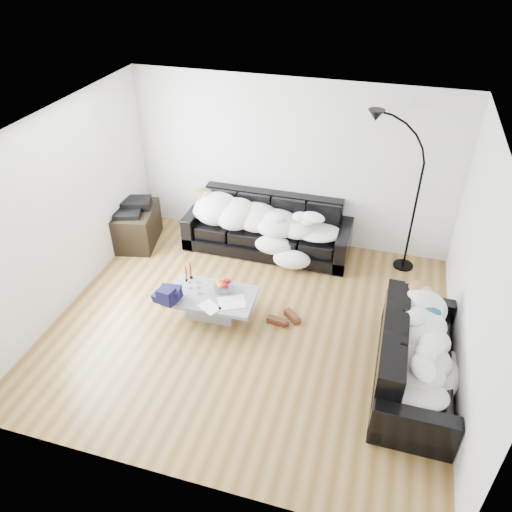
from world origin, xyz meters
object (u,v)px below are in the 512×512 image
(wine_glass_b, at_px, (190,284))
(candle_right, at_px, (190,271))
(sleeper_right, at_px, (422,341))
(wine_glass_c, at_px, (200,288))
(wine_glass_a, at_px, (198,283))
(coffee_table, at_px, (212,305))
(fruit_bowl, at_px, (223,285))
(sleeper_back, at_px, (267,216))
(floor_lamp, at_px, (415,206))
(sofa_back, at_px, (267,226))
(av_cabinet, at_px, (136,226))
(sofa_right, at_px, (418,356))
(stereo, at_px, (133,206))
(shoes, at_px, (284,318))
(candle_left, at_px, (186,274))

(wine_glass_b, height_order, candle_right, candle_right)
(wine_glass_b, relative_size, candle_right, 0.61)
(sleeper_right, xyz_separation_m, wine_glass_c, (-2.76, 0.43, -0.20))
(wine_glass_a, bearing_deg, candle_right, 135.38)
(coffee_table, xyz_separation_m, wine_glass_c, (-0.15, -0.02, 0.26))
(fruit_bowl, distance_m, candle_right, 0.52)
(sleeper_back, distance_m, floor_lamp, 2.17)
(sofa_back, bearing_deg, fruit_bowl, -96.11)
(av_cabinet, bearing_deg, wine_glass_a, -50.56)
(sofa_right, relative_size, floor_lamp, 0.95)
(sofa_right, xyz_separation_m, stereo, (-4.40, 1.79, 0.27))
(av_cabinet, bearing_deg, shoes, -35.81)
(candle_right, height_order, av_cabinet, av_cabinet)
(wine_glass_c, bearing_deg, av_cabinet, 140.36)
(sleeper_back, relative_size, coffee_table, 1.89)
(candle_right, bearing_deg, stereo, 142.29)
(stereo, bearing_deg, sofa_back, -6.51)
(sofa_right, xyz_separation_m, wine_glass_b, (-2.92, 0.50, 0.01))
(wine_glass_b, distance_m, candle_right, 0.23)
(candle_right, distance_m, av_cabinet, 1.77)
(shoes, distance_m, stereo, 3.06)
(sofa_back, relative_size, wine_glass_c, 14.57)
(floor_lamp, bearing_deg, av_cabinet, 173.94)
(wine_glass_b, relative_size, stereo, 0.35)
(coffee_table, height_order, candle_right, candle_right)
(wine_glass_b, bearing_deg, sofa_back, 70.40)
(candle_left, relative_size, candle_right, 0.98)
(fruit_bowl, height_order, floor_lamp, floor_lamp)
(sofa_right, relative_size, candle_right, 7.86)
(sofa_right, xyz_separation_m, sleeper_back, (-2.32, 2.14, 0.24))
(shoes, bearing_deg, floor_lamp, 68.78)
(sofa_right, xyz_separation_m, wine_glass_a, (-2.82, 0.53, 0.02))
(sleeper_right, xyz_separation_m, stereo, (-4.40, 1.79, 0.04))
(coffee_table, bearing_deg, sofa_right, -9.71)
(shoes, bearing_deg, coffee_table, -153.30)
(sleeper_right, xyz_separation_m, wine_glass_b, (-2.92, 0.50, -0.21))
(wine_glass_c, bearing_deg, sleeper_back, 75.67)
(sofa_back, relative_size, floor_lamp, 1.24)
(sofa_back, xyz_separation_m, floor_lamp, (2.12, 0.12, 0.62))
(av_cabinet, bearing_deg, floor_lamp, -4.95)
(sofa_back, relative_size, stereo, 5.84)
(candle_right, xyz_separation_m, stereo, (-1.40, 1.08, 0.21))
(fruit_bowl, bearing_deg, candle_left, 176.04)
(fruit_bowl, xyz_separation_m, candle_right, (-0.51, 0.11, 0.05))
(sofa_back, xyz_separation_m, stereo, (-2.08, -0.40, 0.25))
(candle_right, xyz_separation_m, floor_lamp, (2.80, 1.60, 0.58))
(coffee_table, relative_size, wine_glass_b, 7.56)
(sofa_back, relative_size, candle_left, 10.46)
(wine_glass_a, height_order, wine_glass_b, wine_glass_a)
(sofa_back, xyz_separation_m, shoes, (0.67, -1.61, -0.37))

